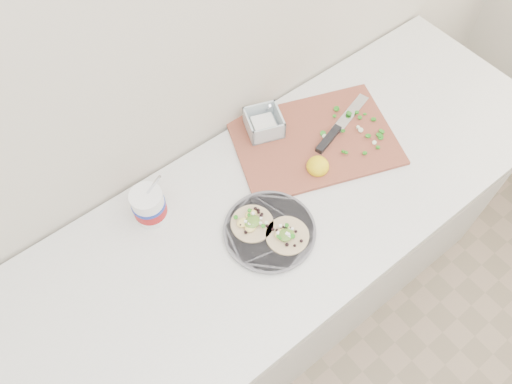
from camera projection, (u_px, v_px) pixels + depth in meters
counter at (215, 307)px, 1.75m from camera, size 2.44×0.66×0.90m
taco_plate at (270, 229)px, 1.39m from camera, size 0.26×0.26×0.04m
tub at (149, 203)px, 1.38m from camera, size 0.10×0.10×0.21m
cutboard at (310, 136)px, 1.57m from camera, size 0.59×0.50×0.08m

